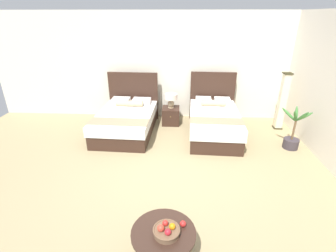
% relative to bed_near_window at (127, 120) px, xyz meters
% --- Properties ---
extents(ground_plane, '(10.10, 9.69, 0.02)m').
position_rel_bed_near_window_xyz_m(ground_plane, '(1.10, -1.84, -0.33)').
color(ground_plane, '#98865F').
extents(wall_back, '(10.10, 0.12, 2.89)m').
position_rel_bed_near_window_xyz_m(wall_back, '(1.10, 1.21, 1.12)').
color(wall_back, silver).
rests_on(wall_back, ground).
extents(bed_near_window, '(1.44, 2.08, 1.34)m').
position_rel_bed_near_window_xyz_m(bed_near_window, '(0.00, 0.00, 0.00)').
color(bed_near_window, '#36221A').
rests_on(bed_near_window, ground).
extents(bed_near_corner, '(1.28, 2.15, 1.37)m').
position_rel_bed_near_window_xyz_m(bed_near_corner, '(2.21, -0.00, 0.02)').
color(bed_near_corner, '#36221A').
rests_on(bed_near_corner, ground).
extents(nightstand, '(0.46, 0.50, 0.46)m').
position_rel_bed_near_window_xyz_m(nightstand, '(1.11, 0.58, -0.09)').
color(nightstand, '#36221A').
rests_on(nightstand, ground).
extents(table_lamp, '(0.34, 0.34, 0.39)m').
position_rel_bed_near_window_xyz_m(table_lamp, '(1.11, 0.60, 0.40)').
color(table_lamp, tan).
rests_on(table_lamp, nightstand).
extents(coffee_table, '(0.78, 0.78, 0.44)m').
position_rel_bed_near_window_xyz_m(coffee_table, '(1.20, -3.62, -0.00)').
color(coffee_table, '#36221A').
rests_on(coffee_table, ground).
extents(fruit_bowl, '(0.32, 0.32, 0.15)m').
position_rel_bed_near_window_xyz_m(fruit_bowl, '(1.24, -3.65, 0.18)').
color(fruit_bowl, brown).
rests_on(fruit_bowl, coffee_table).
extents(loose_apple, '(0.08, 0.08, 0.08)m').
position_rel_bed_near_window_xyz_m(loose_apple, '(1.43, -3.52, 0.16)').
color(loose_apple, red).
rests_on(loose_apple, coffee_table).
extents(floor_lamp_corner, '(0.21, 0.21, 1.48)m').
position_rel_bed_near_window_xyz_m(floor_lamp_corner, '(3.97, 0.43, 0.42)').
color(floor_lamp_corner, '#2C2814').
rests_on(floor_lamp_corner, ground).
extents(potted_palm, '(0.62, 0.49, 1.00)m').
position_rel_bed_near_window_xyz_m(potted_palm, '(3.88, -0.66, -0.06)').
color(potted_palm, '#383137').
rests_on(potted_palm, ground).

